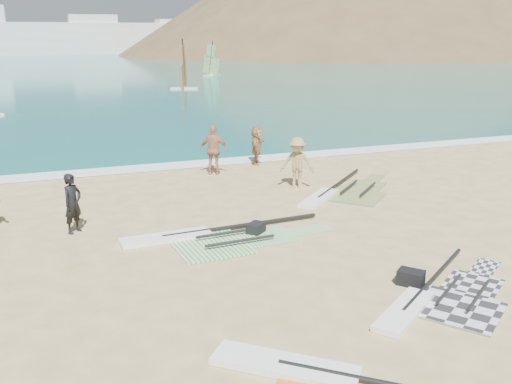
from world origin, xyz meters
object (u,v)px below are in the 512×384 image
object	(u,v)px
rig_grey	(440,299)
beachgoer_right	(257,145)
gear_bag_far	(411,278)
beachgoer_back	(214,150)
rig_green	(213,238)
gear_bag_near	(256,229)
rig_orange	(343,193)
beachgoer_mid	(297,163)
person_wetsuit	(73,203)

from	to	relation	value
rig_grey	beachgoer_right	xyz separation A→B (m)	(1.08, 13.46, 0.77)
gear_bag_far	beachgoer_back	size ratio (longest dim) A/B	0.29
rig_green	gear_bag_near	distance (m)	1.25
rig_grey	beachgoer_back	distance (m)	12.44
rig_green	rig_orange	size ratio (longest dim) A/B	1.16
rig_grey	beachgoer_mid	world-z (taller)	beachgoer_mid
gear_bag_near	beachgoer_mid	world-z (taller)	beachgoer_mid
rig_green	rig_orange	distance (m)	6.18
rig_orange	gear_bag_far	distance (m)	7.43
rig_grey	rig_orange	bearing A→B (deg)	39.82
gear_bag_far	person_wetsuit	bearing A→B (deg)	136.89
rig_grey	gear_bag_near	distance (m)	5.63
beachgoer_right	beachgoer_back	bearing A→B (deg)	145.98
rig_orange	gear_bag_far	size ratio (longest dim) A/B	8.98
rig_orange	beachgoer_mid	xyz separation A→B (m)	(-1.16, 1.30, 0.88)
person_wetsuit	beachgoer_right	distance (m)	10.06
gear_bag_far	beachgoer_right	size ratio (longest dim) A/B	0.34
rig_orange	beachgoer_mid	bearing A→B (deg)	88.84
rig_orange	gear_bag_near	distance (m)	5.10
rig_green	gear_bag_far	size ratio (longest dim) A/B	10.44
beachgoer_mid	beachgoer_right	world-z (taller)	beachgoer_mid
rig_grey	beachgoer_right	bearing A→B (deg)	50.55
rig_grey	gear_bag_far	world-z (taller)	gear_bag_far
person_wetsuit	beachgoer_right	bearing A→B (deg)	-4.58
beachgoer_mid	beachgoer_back	distance (m)	3.75
person_wetsuit	beachgoer_back	distance (m)	7.65
gear_bag_far	person_wetsuit	xyz separation A→B (m)	(-6.72, 6.29, 0.68)
rig_orange	beachgoer_right	size ratio (longest dim) A/B	3.07
person_wetsuit	beachgoer_back	xyz separation A→B (m)	(5.66, 5.15, 0.13)
person_wetsuit	beachgoer_right	world-z (taller)	person_wetsuit
rig_green	beachgoer_back	size ratio (longest dim) A/B	3.00
rig_grey	rig_orange	size ratio (longest dim) A/B	0.94
rig_orange	gear_bag_far	bearing A→B (deg)	-150.48
gear_bag_far	beachgoer_mid	world-z (taller)	beachgoer_mid
rig_orange	beachgoer_mid	distance (m)	1.95
rig_green	beachgoer_right	distance (m)	9.36
gear_bag_near	beachgoer_back	size ratio (longest dim) A/B	0.26
beachgoer_right	rig_orange	bearing A→B (deg)	-139.12
beachgoer_mid	gear_bag_far	bearing A→B (deg)	-65.67
beachgoer_mid	gear_bag_near	bearing A→B (deg)	-95.71
person_wetsuit	beachgoer_mid	distance (m)	8.10
gear_bag_near	beachgoer_right	bearing A→B (deg)	68.91
gear_bag_near	beachgoer_right	xyz separation A→B (m)	(3.18, 8.24, 0.65)
beachgoer_mid	beachgoer_right	size ratio (longest dim) A/B	1.13
beachgoer_back	person_wetsuit	bearing A→B (deg)	68.51
rig_orange	beachgoer_right	distance (m)	5.63
rig_green	beachgoer_right	bearing A→B (deg)	58.28
beachgoer_mid	rig_green	bearing A→B (deg)	-105.41
rig_orange	gear_bag_far	world-z (taller)	gear_bag_far
rig_orange	beachgoer_right	world-z (taller)	beachgoer_right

